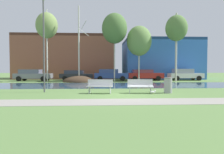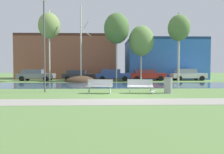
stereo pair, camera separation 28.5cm
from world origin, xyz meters
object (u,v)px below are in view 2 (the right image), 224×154
(seagull, at_px, (153,92))
(parked_wagon_fourth_red, at_px, (147,75))
(parked_van_nearest_grey, at_px, (36,75))
(parked_hatch_third_blue, at_px, (113,75))
(parked_suv_fifth_white, at_px, (187,74))
(bench_right, at_px, (140,86))
(trash_bin, at_px, (168,85))
(streetlamp, at_px, (44,30))
(parked_sedan_second_dark, at_px, (79,75))
(bench_left, at_px, (100,86))

(seagull, distance_m, parked_wagon_fourth_red, 14.87)
(seagull, bearing_deg, parked_wagon_fourth_red, 79.73)
(parked_van_nearest_grey, height_order, parked_hatch_third_blue, parked_hatch_third_blue)
(parked_suv_fifth_white, bearing_deg, bench_right, -121.93)
(trash_bin, distance_m, parked_wagon_fourth_red, 14.23)
(streetlamp, distance_m, parked_sedan_second_dark, 14.65)
(parked_sedan_second_dark, bearing_deg, streetlamp, -91.31)
(bench_left, bearing_deg, trash_bin, -0.31)
(streetlamp, relative_size, parked_sedan_second_dark, 1.41)
(bench_right, height_order, parked_suv_fifth_white, parked_suv_fifth_white)
(seagull, relative_size, parked_van_nearest_grey, 0.09)
(parked_suv_fifth_white, bearing_deg, streetlamp, -138.33)
(bench_right, distance_m, parked_wagon_fourth_red, 14.51)
(parked_sedan_second_dark, distance_m, parked_wagon_fourth_red, 9.28)
(parked_suv_fifth_white, bearing_deg, seagull, -119.00)
(parked_sedan_second_dark, relative_size, parked_suv_fifth_white, 0.99)
(bench_right, xyz_separation_m, parked_suv_fifth_white, (8.91, 14.30, 0.34))
(trash_bin, distance_m, streetlamp, 8.80)
(bench_left, height_order, parked_hatch_third_blue, parked_hatch_third_blue)
(parked_sedan_second_dark, bearing_deg, trash_bin, -63.13)
(seagull, relative_size, parked_suv_fifth_white, 0.09)
(parked_hatch_third_blue, bearing_deg, bench_right, -85.06)
(bench_left, distance_m, parked_sedan_second_dark, 15.47)
(parked_suv_fifth_white, bearing_deg, bench_left, -128.69)
(bench_left, bearing_deg, parked_suv_fifth_white, 51.31)
(streetlamp, height_order, parked_sedan_second_dark, streetlamp)
(seagull, height_order, parked_hatch_third_blue, parked_hatch_third_blue)
(parked_hatch_third_blue, relative_size, parked_suv_fifth_white, 0.99)
(trash_bin, relative_size, parked_wagon_fourth_red, 0.21)
(parked_suv_fifth_white, bearing_deg, trash_bin, -116.44)
(seagull, xyz_separation_m, parked_wagon_fourth_red, (2.65, 14.62, 0.65))
(parked_sedan_second_dark, relative_size, parked_hatch_third_blue, 1.00)
(bench_right, relative_size, trash_bin, 1.69)
(parked_van_nearest_grey, xyz_separation_m, parked_sedan_second_dark, (5.45, 1.12, -0.05))
(trash_bin, distance_m, seagull, 1.24)
(seagull, xyz_separation_m, parked_suv_fifth_white, (8.21, 14.80, 0.68))
(parked_wagon_fourth_red, bearing_deg, trash_bin, -96.32)
(bench_right, relative_size, parked_wagon_fourth_red, 0.35)
(streetlamp, height_order, parked_suv_fifth_white, streetlamp)
(parked_sedan_second_dark, bearing_deg, parked_suv_fifth_white, -3.09)
(parked_van_nearest_grey, bearing_deg, bench_right, -50.97)
(bench_left, relative_size, bench_right, 1.00)
(bench_left, bearing_deg, parked_sedan_second_dark, 102.46)
(streetlamp, xyz_separation_m, parked_wagon_fourth_red, (9.56, 13.26, -3.32))
(parked_hatch_third_blue, bearing_deg, parked_van_nearest_grey, -179.12)
(streetlamp, height_order, parked_wagon_fourth_red, streetlamp)
(parked_wagon_fourth_red, relative_size, parked_suv_fifth_white, 1.04)
(bench_right, height_order, parked_van_nearest_grey, parked_van_nearest_grey)
(bench_left, distance_m, parked_wagon_fourth_red, 15.30)
(trash_bin, height_order, seagull, trash_bin)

